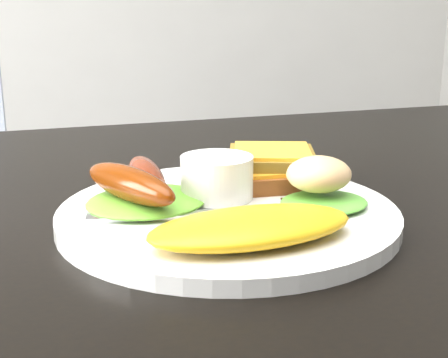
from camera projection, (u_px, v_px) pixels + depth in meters
dining_table at (131, 243)px, 0.49m from camera, size 1.20×0.80×0.04m
plate at (228, 215)px, 0.48m from camera, size 0.26×0.26×0.01m
lettuce_left at (147, 201)px, 0.48m from camera, size 0.12×0.11×0.01m
lettuce_right at (324, 202)px, 0.48m from camera, size 0.08×0.07×0.01m
omelette at (252, 227)px, 0.41m from camera, size 0.14×0.07×0.02m
sausage_a at (129, 184)px, 0.47m from camera, size 0.07×0.11×0.03m
sausage_b at (146, 178)px, 0.49m from camera, size 0.03×0.10×0.03m
ramekin at (217, 177)px, 0.50m from camera, size 0.06×0.06×0.03m
toast_a at (247, 177)px, 0.54m from camera, size 0.09×0.09×0.01m
toast_b at (272, 160)px, 0.54m from camera, size 0.10×0.10×0.01m
potato_salad at (319, 174)px, 0.48m from camera, size 0.06×0.06×0.03m
fork at (190, 215)px, 0.46m from camera, size 0.15×0.04×0.00m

